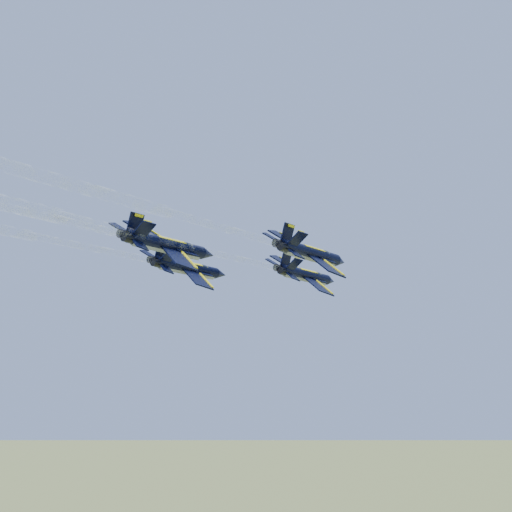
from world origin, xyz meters
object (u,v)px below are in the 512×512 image
Objects in this scene: jet_left at (189,268)px; jet_right at (312,254)px; jet_lead at (306,275)px; jet_slot at (169,246)px.

jet_left is 1.00× the size of jet_right.
jet_lead is at bearing 124.58° from jet_right.
jet_slot is at bearing -126.30° from jet_right.
jet_left is 20.13m from jet_right.
jet_right is 1.00× the size of jet_slot.
jet_lead is at bearing 89.30° from jet_slot.
jet_left and jet_slot have the same top height.
jet_slot is (-10.99, -14.54, 0.00)m from jet_right.
jet_slot is (9.14, -14.16, 0.00)m from jet_left.
jet_right is at bearing -55.42° from jet_lead.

